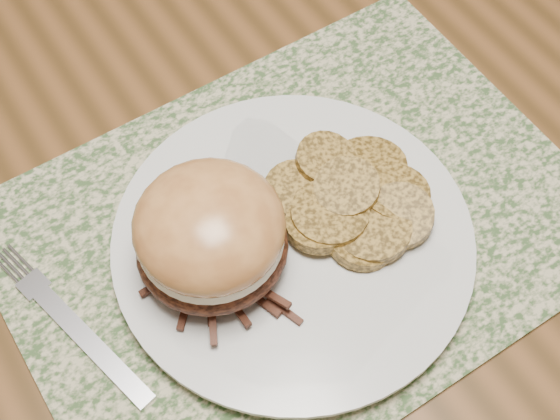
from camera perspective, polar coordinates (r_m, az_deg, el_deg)
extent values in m
plane|color=brown|center=(1.36, 4.20, -12.72)|extent=(3.50, 3.50, 0.00)
cube|color=brown|center=(0.71, 7.93, 6.35)|extent=(1.50, 0.90, 0.04)
cube|color=#365129|center=(0.61, 1.34, -1.34)|extent=(0.45, 0.33, 0.00)
cylinder|color=silver|center=(0.60, 0.96, -2.35)|extent=(0.26, 0.26, 0.02)
ellipsoid|color=black|center=(0.56, -4.97, -2.79)|extent=(0.14, 0.13, 0.04)
cylinder|color=beige|center=(0.54, -5.13, -1.72)|extent=(0.13, 0.13, 0.01)
ellipsoid|color=#BD793E|center=(0.53, -5.23, -1.14)|extent=(0.13, 0.13, 0.06)
cylinder|color=olive|center=(0.61, 1.22, 1.52)|extent=(0.07, 0.07, 0.01)
cylinder|color=olive|center=(0.62, 3.36, 3.73)|extent=(0.06, 0.06, 0.02)
cylinder|color=olive|center=(0.62, 6.42, 3.07)|extent=(0.08, 0.08, 0.02)
cylinder|color=olive|center=(0.59, 2.85, -1.09)|extent=(0.06, 0.06, 0.02)
cylinder|color=olive|center=(0.60, 4.91, 1.65)|extent=(0.07, 0.07, 0.02)
cylinder|color=olive|center=(0.61, 8.49, 1.20)|extent=(0.07, 0.07, 0.01)
cylinder|color=olive|center=(0.59, 6.01, -2.10)|extent=(0.06, 0.06, 0.02)
cylinder|color=olive|center=(0.59, 8.72, -0.41)|extent=(0.07, 0.07, 0.02)
cylinder|color=olive|center=(0.59, 6.81, -1.36)|extent=(0.08, 0.08, 0.01)
cylinder|color=olive|center=(0.59, 3.66, -0.25)|extent=(0.08, 0.08, 0.01)
cube|color=silver|center=(0.58, -13.52, -9.65)|extent=(0.04, 0.12, 0.00)
cube|color=silver|center=(0.62, -17.57, -5.25)|extent=(0.02, 0.02, 0.00)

